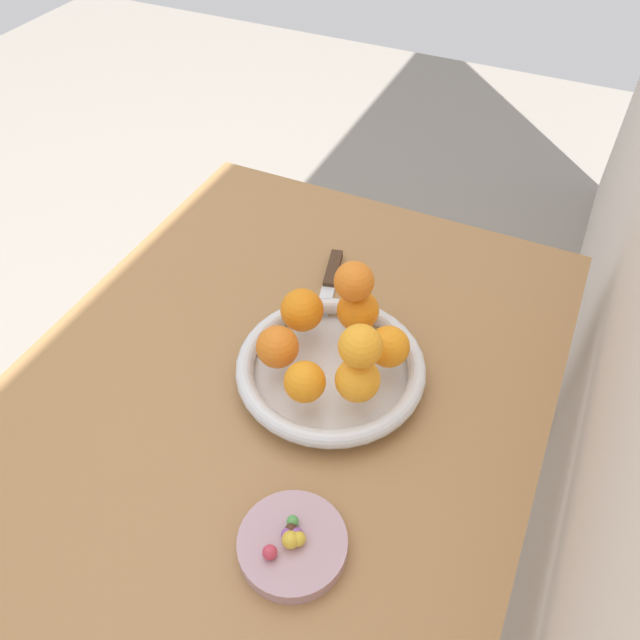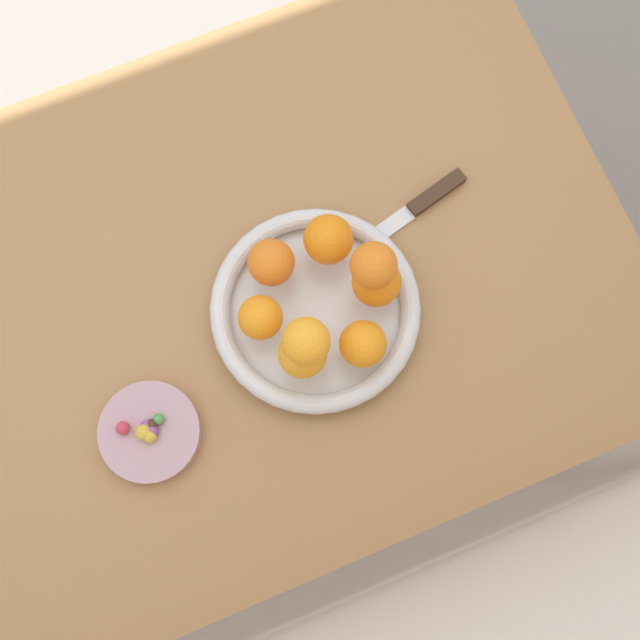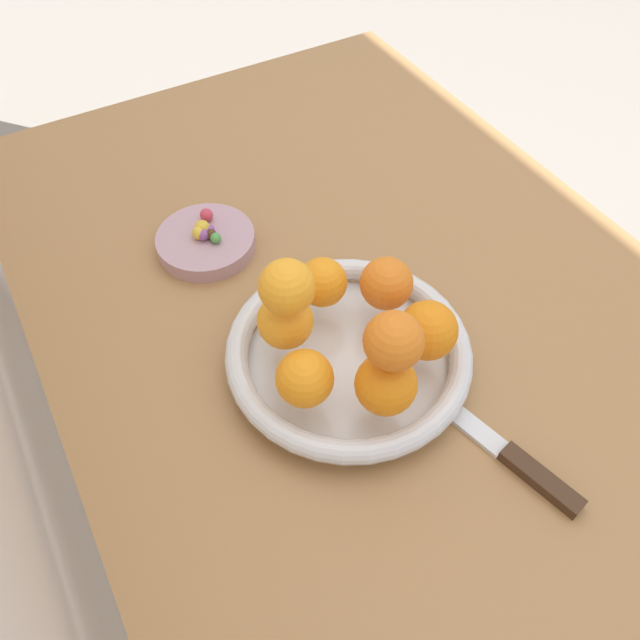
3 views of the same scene
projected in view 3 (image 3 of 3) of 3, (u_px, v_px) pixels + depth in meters
name	position (u px, v px, depth m)	size (l,w,h in m)	color
ground_plane	(338.00, 511.00, 1.37)	(6.00, 6.00, 0.00)	gray
dining_table	(349.00, 329.00, 0.86)	(1.10, 0.76, 0.74)	#9E7042
fruit_bowl	(348.00, 353.00, 0.70)	(0.28, 0.28, 0.04)	silver
candy_dish	(206.00, 242.00, 0.83)	(0.13, 0.13, 0.02)	#B28C99
orange_0	(426.00, 331.00, 0.65)	(0.06, 0.06, 0.06)	orange
orange_1	(389.00, 283.00, 0.70)	(0.06, 0.06, 0.06)	orange
orange_2	(322.00, 282.00, 0.70)	(0.06, 0.06, 0.06)	orange
orange_3	(285.00, 321.00, 0.66)	(0.06, 0.06, 0.06)	orange
orange_4	(305.00, 378.00, 0.62)	(0.06, 0.06, 0.06)	orange
orange_5	(386.00, 384.00, 0.61)	(0.06, 0.06, 0.06)	orange
orange_6	(287.00, 287.00, 0.62)	(0.06, 0.06, 0.06)	orange
orange_7	(394.00, 341.00, 0.57)	(0.06, 0.06, 0.06)	orange
candy_ball_0	(206.00, 215.00, 0.83)	(0.02, 0.02, 0.02)	#C6384C
candy_ball_1	(203.00, 235.00, 0.81)	(0.02, 0.02, 0.02)	#8C4C99
candy_ball_2	(211.00, 234.00, 0.81)	(0.01, 0.01, 0.01)	#472819
candy_ball_3	(209.00, 230.00, 0.81)	(0.01, 0.01, 0.01)	#8C4C99
candy_ball_4	(202.00, 228.00, 0.81)	(0.02, 0.02, 0.02)	gold
candy_ball_5	(216.00, 238.00, 0.80)	(0.01, 0.01, 0.01)	#4C9947
candy_ball_6	(199.00, 233.00, 0.81)	(0.02, 0.02, 0.02)	gold
knife	(490.00, 440.00, 0.65)	(0.26, 0.08, 0.01)	#3F2819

